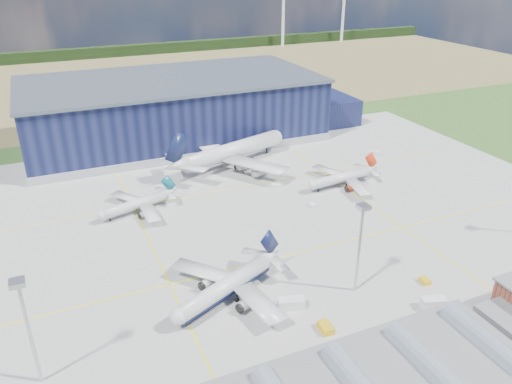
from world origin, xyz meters
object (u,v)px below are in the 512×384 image
Objects in this scene: airliner_widebody at (233,142)px; airliner_regional at (135,200)px; car_b at (437,324)px; gse_van_b at (375,153)px; gse_tug_a at (325,328)px; gse_cart_b at (276,186)px; gse_tug_b at (425,281)px; gse_cart_a at (312,205)px; hangar at (179,111)px; car_a at (512,299)px; gse_van_a at (291,304)px; light_mast_west at (25,316)px; airliner_navy at (225,279)px; gse_van_c at (433,303)px; light_mast_center at (361,234)px; airliner_red at (341,173)px.

airliner_regional is (-41.93, -24.24, -4.55)m from airliner_widebody.
car_b is at bearing -104.41° from airliner_widebody.
gse_tug_a is at bearing 172.55° from gse_van_b.
gse_cart_b is at bearing 77.10° from gse_tug_a.
gse_cart_a is at bearing 102.51° from gse_tug_b.
car_a is at bearing -74.98° from hangar.
gse_cart_b reaches higher than car_b.
gse_van_a reaches higher than gse_cart_b.
gse_van_b is at bearing 29.23° from light_mast_west.
gse_van_b is (64.14, -53.77, -10.58)m from hangar.
airliner_navy is 24.78m from gse_tug_a.
airliner_regional is 90.27m from gse_van_c.
gse_cart_a is at bearing -76.76° from hangar.
gse_van_a reaches higher than gse_tug_a.
gse_tug_a is at bearing -92.83° from hangar.
gse_van_b reaches higher than car_a.
light_mast_center is at bearing -109.61° from airliner_widebody.
gse_tug_b is 46.83m from gse_cart_a.
gse_van_a is 51.52m from car_a.
car_b reaches higher than gse_tug_b.
gse_tug_b is (31.12, 4.99, -0.21)m from gse_tug_a.
airliner_red is 70.17m from car_a.
airliner_navy is at bearing 179.26° from gse_cart_b.
gse_van_a is (-45.97, -51.90, -3.62)m from airliner_red.
gse_van_b is at bearing -32.50° from airliner_widebody.
airliner_red is at bearing 14.73° from gse_cart_a.
gse_van_c reaches higher than gse_tug_b.
airliner_navy reaches higher than gse_van_c.
car_b is at bearing -15.89° from gse_tug_a.
gse_van_c reaches higher than gse_cart_a.
car_b is (8.93, -18.00, -14.82)m from light_mast_center.
airliner_navy is 1.18× the size of airliner_red.
gse_van_a is 51.24m from gse_cart_a.
car_b is at bearing -174.46° from gse_van_b.
light_mast_center is 0.64× the size of airliner_navy.
airliner_navy is 7.91× the size of gse_van_b.
airliner_widebody is 19.23× the size of gse_cart_b.
car_a is at bearing -162.30° from gse_van_b.
gse_cart_a is at bearing 73.75° from light_mast_center.
hangar is at bearing 87.11° from gse_cart_a.
airliner_regional is 48.15m from gse_cart_b.
gse_tug_b is (24.47, -129.28, -11.01)m from hangar.
airliner_red is (58.39, 42.96, -0.89)m from airliner_navy.
hangar is at bearing 49.05° from gse_cart_b.
gse_tug_a is 1.04× the size of car_b.
gse_tug_b is (-11.58, -56.47, -4.33)m from airliner_red.
gse_tug_b is at bearing -29.14° from car_b.
hangar is at bearing 83.91° from gse_van_b.
light_mast_west is 84.69m from gse_van_c.
gse_van_b is 1.36× the size of car_a.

